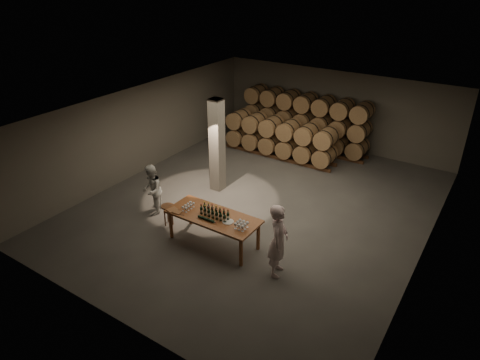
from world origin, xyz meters
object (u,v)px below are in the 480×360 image
Objects in this scene: tasting_table at (213,219)px; notebook_near at (177,212)px; person_woman at (152,190)px; plate at (228,222)px; stool at (168,209)px; bottle_cluster at (215,213)px; person_man at (278,241)px.

tasting_table is 11.57× the size of notebook_near.
tasting_table is 1.61× the size of person_woman.
plate reaches higher than stool.
notebook_near is (-0.98, -0.39, -0.10)m from bottle_cluster.
stool is 0.32× the size of person_man.
person_woman is at bearing 173.57° from tasting_table.
person_woman is (-2.61, 0.31, -0.20)m from bottle_cluster.
person_woman reaches higher than plate.
plate is at bearing -2.43° from bottle_cluster.
tasting_table is at bearing 49.22° from person_woman.
plate is 0.19× the size of person_woman.
person_woman reaches higher than stool.
person_man reaches higher than person_woman.
stool is (-0.80, 0.46, -0.39)m from notebook_near.
tasting_table is at bearing 175.28° from plate.
plate is 1.58m from person_man.
person_woman is (-0.84, 0.25, 0.29)m from stool.
stool is 3.84m from person_man.
person_woman is at bearing 68.68° from person_man.
notebook_near is 0.11× the size of person_man.
person_man is at bearing -4.06° from bottle_cluster.
bottle_cluster is at bearing 48.88° from person_woman.
person_man reaches higher than stool.
stool is 0.39× the size of person_woman.
stool is (-1.78, 0.07, -0.49)m from bottle_cluster.
tasting_table is at bearing 69.70° from person_man.
stool is at bearing 145.94° from notebook_near.
plate is 0.48× the size of stool.
notebook_near is at bearing 78.96° from person_man.
person_woman is at bearing 163.64° from stool.
notebook_near is 0.35× the size of stool.
plate is 0.16× the size of person_man.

